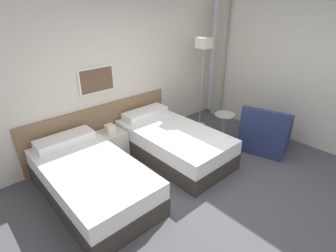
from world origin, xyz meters
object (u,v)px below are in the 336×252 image
object	(u,v)px
bed_near_door	(91,179)
side_table	(224,124)
floor_lamp	(203,53)
bed_near_window	(173,142)
nightstand	(112,143)
armchair	(265,134)

from	to	relation	value
bed_near_door	side_table	bearing A→B (deg)	-7.11
floor_lamp	bed_near_window	bearing A→B (deg)	-158.18
nightstand	side_table	distance (m)	2.11
floor_lamp	nightstand	bearing A→B (deg)	174.36
nightstand	armchair	world-z (taller)	armchair
bed_near_window	armchair	size ratio (longest dim) A/B	2.12
bed_near_door	floor_lamp	bearing A→B (deg)	10.47
floor_lamp	armchair	distance (m)	1.97
nightstand	armchair	xyz separation A→B (m)	(2.21, -1.70, 0.05)
bed_near_door	floor_lamp	size ratio (longest dim) A/B	1.09
bed_near_door	bed_near_window	distance (m)	1.56
bed_near_door	floor_lamp	xyz separation A→B (m)	(2.89, 0.53, 1.31)
floor_lamp	armchair	bearing A→B (deg)	-86.06
bed_near_door	bed_near_window	size ratio (longest dim) A/B	1.00
bed_near_window	floor_lamp	distance (m)	1.94
bed_near_window	nightstand	xyz separation A→B (m)	(-0.78, 0.74, -0.03)
floor_lamp	side_table	bearing A→B (deg)	-109.37
floor_lamp	side_table	world-z (taller)	floor_lamp
bed_near_door	armchair	bearing A→B (deg)	-17.75
nightstand	armchair	size ratio (longest dim) A/B	0.63
armchair	nightstand	bearing A→B (deg)	36.94
bed_near_window	side_table	world-z (taller)	bed_near_window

